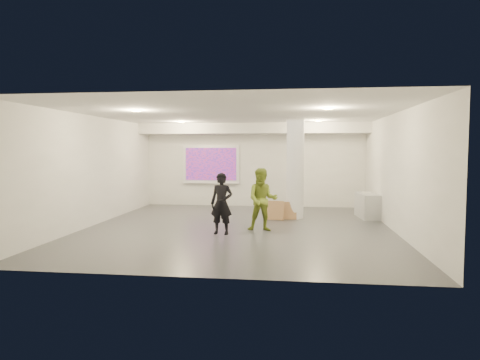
# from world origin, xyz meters

# --- Properties ---
(floor) EXTENTS (8.00, 9.00, 0.01)m
(floor) POSITION_xyz_m (0.00, 0.00, 0.00)
(floor) COLOR #393C41
(floor) RESTS_ON ground
(ceiling) EXTENTS (8.00, 9.00, 0.01)m
(ceiling) POSITION_xyz_m (0.00, 0.00, 3.00)
(ceiling) COLOR silver
(ceiling) RESTS_ON floor
(wall_back) EXTENTS (8.00, 0.01, 3.00)m
(wall_back) POSITION_xyz_m (0.00, 4.50, 1.50)
(wall_back) COLOR silver
(wall_back) RESTS_ON floor
(wall_front) EXTENTS (8.00, 0.01, 3.00)m
(wall_front) POSITION_xyz_m (0.00, -4.50, 1.50)
(wall_front) COLOR silver
(wall_front) RESTS_ON floor
(wall_left) EXTENTS (0.01, 9.00, 3.00)m
(wall_left) POSITION_xyz_m (-4.00, 0.00, 1.50)
(wall_left) COLOR silver
(wall_left) RESTS_ON floor
(wall_right) EXTENTS (0.01, 9.00, 3.00)m
(wall_right) POSITION_xyz_m (4.00, 0.00, 1.50)
(wall_right) COLOR silver
(wall_right) RESTS_ON floor
(soffit_band) EXTENTS (8.00, 1.10, 0.36)m
(soffit_band) POSITION_xyz_m (0.00, 3.95, 2.82)
(soffit_band) COLOR silver
(soffit_band) RESTS_ON ceiling
(downlight_nw) EXTENTS (0.22, 0.22, 0.02)m
(downlight_nw) POSITION_xyz_m (-2.20, 2.50, 2.98)
(downlight_nw) COLOR #FFE780
(downlight_nw) RESTS_ON ceiling
(downlight_ne) EXTENTS (0.22, 0.22, 0.02)m
(downlight_ne) POSITION_xyz_m (2.20, 2.50, 2.98)
(downlight_ne) COLOR #FFE780
(downlight_ne) RESTS_ON ceiling
(downlight_sw) EXTENTS (0.22, 0.22, 0.02)m
(downlight_sw) POSITION_xyz_m (-2.20, -1.50, 2.98)
(downlight_sw) COLOR #FFE780
(downlight_sw) RESTS_ON ceiling
(downlight_se) EXTENTS (0.22, 0.22, 0.02)m
(downlight_se) POSITION_xyz_m (2.20, -1.50, 2.98)
(downlight_se) COLOR #FFE780
(downlight_se) RESTS_ON ceiling
(column) EXTENTS (0.52, 0.52, 3.00)m
(column) POSITION_xyz_m (1.50, 1.80, 1.50)
(column) COLOR silver
(column) RESTS_ON floor
(projection_screen) EXTENTS (2.10, 0.13, 1.42)m
(projection_screen) POSITION_xyz_m (-1.60, 4.45, 1.53)
(projection_screen) COLOR white
(projection_screen) RESTS_ON wall_back
(credenza) EXTENTS (0.65, 1.33, 0.75)m
(credenza) POSITION_xyz_m (3.72, 2.18, 0.37)
(credenza) COLOR #9C9FA2
(credenza) RESTS_ON floor
(papers_stack) EXTENTS (0.25, 0.32, 0.02)m
(papers_stack) POSITION_xyz_m (3.70, 2.35, 0.76)
(papers_stack) COLOR silver
(papers_stack) RESTS_ON credenza
(cardboard_back) EXTENTS (0.49, 0.17, 0.52)m
(cardboard_back) POSITION_xyz_m (1.31, 1.56, 0.26)
(cardboard_back) COLOR #946C46
(cardboard_back) RESTS_ON floor
(cardboard_front) EXTENTS (0.53, 0.22, 0.57)m
(cardboard_front) POSITION_xyz_m (0.92, 1.41, 0.28)
(cardboard_front) COLOR #946C46
(cardboard_front) RESTS_ON floor
(woman) EXTENTS (0.60, 0.44, 1.51)m
(woman) POSITION_xyz_m (-0.29, -0.89, 0.76)
(woman) COLOR black
(woman) RESTS_ON floor
(man) EXTENTS (0.80, 0.64, 1.61)m
(man) POSITION_xyz_m (0.67, -0.36, 0.80)
(man) COLOR olive
(man) RESTS_ON floor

